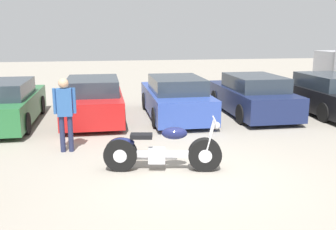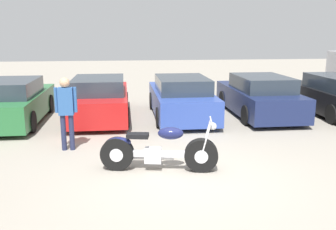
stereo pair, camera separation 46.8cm
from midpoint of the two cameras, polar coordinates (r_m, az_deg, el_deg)
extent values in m
plane|color=gray|center=(7.41, 4.71, -9.57)|extent=(60.00, 60.00, 0.00)
cylinder|color=black|center=(7.67, 6.83, -6.14)|extent=(0.71, 0.32, 0.68)
cylinder|color=silver|center=(7.67, 6.83, -6.14)|extent=(0.31, 0.26, 0.27)
cylinder|color=black|center=(7.75, -6.03, -5.90)|extent=(0.71, 0.32, 0.68)
cylinder|color=silver|center=(7.75, -6.03, -5.90)|extent=(0.31, 0.26, 0.27)
cube|color=silver|center=(7.65, 0.37, -5.94)|extent=(1.31, 0.34, 0.12)
cube|color=silver|center=(7.67, -0.53, -6.16)|extent=(0.38, 0.30, 0.30)
ellipsoid|color=#191E4C|center=(7.52, 2.19, -2.81)|extent=(0.56, 0.38, 0.25)
cube|color=black|center=(7.58, -2.88, -3.17)|extent=(0.48, 0.31, 0.09)
ellipsoid|color=#191E4C|center=(7.66, -5.70, -4.10)|extent=(0.51, 0.28, 0.20)
cylinder|color=silver|center=(7.48, 7.63, -3.70)|extent=(0.22, 0.07, 0.74)
cylinder|color=silver|center=(7.65, 7.54, -3.32)|extent=(0.22, 0.07, 0.74)
cylinder|color=silver|center=(7.48, 8.36, -0.81)|extent=(0.14, 0.62, 0.03)
sphere|color=silver|center=(7.51, 8.63, -1.71)|extent=(0.15, 0.15, 0.15)
cylinder|color=silver|center=(7.86, -2.21, -6.50)|extent=(1.31, 0.31, 0.08)
cube|color=#286B38|center=(12.57, -21.55, 1.30)|extent=(1.79, 4.41, 0.75)
cube|color=#28333D|center=(12.22, -22.09, 3.86)|extent=(1.57, 2.29, 0.47)
cylinder|color=black|center=(14.12, -23.38, 1.46)|extent=(0.20, 0.62, 0.62)
cylinder|color=black|center=(13.74, -16.71, 1.68)|extent=(0.20, 0.62, 0.62)
cylinder|color=black|center=(11.11, -19.06, -1.00)|extent=(0.20, 0.62, 0.62)
cube|color=red|center=(12.42, -9.29, 1.90)|extent=(1.79, 4.41, 0.75)
cube|color=#28333D|center=(12.06, -9.45, 4.52)|extent=(1.57, 2.29, 0.47)
cylinder|color=black|center=(13.86, -12.47, 2.01)|extent=(0.20, 0.62, 0.62)
cylinder|color=black|center=(13.79, -5.57, 2.20)|extent=(0.20, 0.62, 0.62)
cylinder|color=black|center=(11.20, -13.80, -0.56)|extent=(0.20, 0.62, 0.62)
cylinder|color=black|center=(11.11, -5.25, -0.34)|extent=(0.20, 0.62, 0.62)
cube|color=#2D479E|center=(12.42, 3.04, 2.06)|extent=(1.79, 4.41, 0.75)
cube|color=#28333D|center=(12.07, 3.28, 4.67)|extent=(1.57, 2.29, 0.47)
cylinder|color=black|center=(13.69, -1.38, 2.18)|extent=(0.20, 0.62, 0.62)
cylinder|color=black|center=(13.94, 5.46, 2.32)|extent=(0.20, 0.62, 0.62)
cylinder|color=black|center=(11.02, -0.05, -0.39)|extent=(0.20, 0.62, 0.62)
cylinder|color=black|center=(11.33, 8.34, -0.17)|extent=(0.20, 0.62, 0.62)
cube|color=#19234C|center=(13.14, 14.56, 2.25)|extent=(1.79, 4.41, 0.75)
cube|color=#28333D|center=(12.80, 15.13, 4.72)|extent=(1.57, 2.29, 0.47)
cylinder|color=black|center=(14.18, 9.39, 2.38)|extent=(0.20, 0.62, 0.62)
cylinder|color=black|center=(14.73, 15.64, 2.46)|extent=(0.20, 0.62, 0.62)
cylinder|color=black|center=(11.63, 13.08, -0.03)|extent=(0.20, 0.62, 0.62)
cylinder|color=black|center=(12.29, 20.41, 0.17)|extent=(0.20, 0.62, 0.62)
cube|color=black|center=(14.16, 24.94, 2.20)|extent=(1.79, 4.41, 0.75)
cylinder|color=black|center=(14.97, 19.44, 2.36)|extent=(0.20, 0.62, 0.62)
cylinder|color=black|center=(15.77, 24.89, 2.40)|extent=(0.20, 0.62, 0.62)
cylinder|color=black|center=(12.62, 24.82, 0.09)|extent=(0.20, 0.62, 0.62)
cylinder|color=black|center=(17.50, 24.80, 3.78)|extent=(0.24, 0.90, 0.90)
cylinder|color=#232847|center=(9.21, -14.23, -2.62)|extent=(0.12, 0.12, 0.87)
cylinder|color=#232847|center=(9.18, -13.06, -2.60)|extent=(0.12, 0.12, 0.87)
cube|color=#2D5999|center=(9.03, -13.90, 2.04)|extent=(0.34, 0.20, 0.65)
cylinder|color=#2D5999|center=(9.05, -15.29, 2.20)|extent=(0.08, 0.08, 0.60)
cylinder|color=#2D5999|center=(9.00, -12.52, 2.28)|extent=(0.08, 0.08, 0.60)
sphere|color=tan|center=(8.96, -14.05, 4.82)|extent=(0.23, 0.23, 0.23)
camera|label=1|loc=(0.23, -88.49, 0.34)|focal=40.00mm
camera|label=2|loc=(0.23, 91.51, -0.34)|focal=40.00mm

